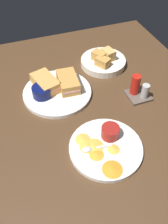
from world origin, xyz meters
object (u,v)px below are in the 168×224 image
at_px(ramekin_dark_sauce, 42,91).
at_px(spoon_by_gravy_ramekin, 91,149).
at_px(spoon_by_dark_ramekin, 54,89).
at_px(sandwich_half_near, 68,82).
at_px(sandwich_half_far, 46,83).
at_px(bread_basket_rear, 103,61).
at_px(condiment_caddy, 138,90).
at_px(plate_sandwich_main, 57,92).
at_px(ramekin_light_gravy, 110,132).
at_px(plate_chips_companion, 106,148).

xyz_separation_m(ramekin_dark_sauce, spoon_by_gravy_ramekin, (0.31, 0.09, -0.02)).
bearing_deg(spoon_by_dark_ramekin, sandwich_half_near, 88.63).
height_order(sandwich_half_far, spoon_by_dark_ramekin, sandwich_half_far).
height_order(ramekin_dark_sauce, bread_basket_rear, bread_basket_rear).
bearing_deg(spoon_by_gravy_ramekin, condiment_caddy, 124.45).
bearing_deg(sandwich_half_near, ramekin_dark_sauce, -81.05).
bearing_deg(spoon_by_gravy_ramekin, sandwich_half_far, -169.58).
relative_size(spoon_by_dark_ramekin, spoon_by_gravy_ramekin, 0.98).
xyz_separation_m(plate_sandwich_main, sandwich_half_far, (-0.04, -0.04, 0.03)).
relative_size(sandwich_half_near, condiment_caddy, 1.45).
bearing_deg(spoon_by_gravy_ramekin, ramekin_light_gravy, 110.10).
height_order(sandwich_half_near, spoon_by_dark_ramekin, sandwich_half_near).
bearing_deg(ramekin_light_gravy, sandwich_half_near, -169.00).
height_order(sandwich_half_near, ramekin_dark_sauce, sandwich_half_near).
height_order(plate_chips_companion, condiment_caddy, condiment_caddy).
bearing_deg(ramekin_dark_sauce, sandwich_half_far, 149.30).
height_order(ramekin_dark_sauce, ramekin_light_gravy, ramekin_dark_sauce).
relative_size(ramekin_dark_sauce, spoon_by_gravy_ramekin, 0.77).
bearing_deg(bread_basket_rear, condiment_caddy, 11.42).
height_order(ramekin_dark_sauce, spoon_by_dark_ramekin, ramekin_dark_sauce).
bearing_deg(sandwich_half_near, condiment_caddy, 61.89).
height_order(sandwich_half_far, plate_chips_companion, sandwich_half_far).
bearing_deg(sandwich_half_far, spoon_by_dark_ramekin, 50.44).
relative_size(sandwich_half_far, ramekin_dark_sauce, 1.91).
height_order(ramekin_light_gravy, bread_basket_rear, bread_basket_rear).
distance_m(sandwich_half_near, condiment_caddy, 0.29).
height_order(ramekin_light_gravy, spoon_by_gravy_ramekin, ramekin_light_gravy).
bearing_deg(spoon_by_gravy_ramekin, ramekin_dark_sauce, -163.60).
xyz_separation_m(sandwich_half_near, ramekin_dark_sauce, (0.02, -0.12, -0.00)).
bearing_deg(bread_basket_rear, ramekin_light_gravy, -19.97).
relative_size(plate_sandwich_main, ramekin_dark_sauce, 3.67).
xyz_separation_m(sandwich_half_near, condiment_caddy, (0.14, 0.25, -0.01)).
distance_m(sandwich_half_near, bread_basket_rear, 0.23).
height_order(spoon_by_dark_ramekin, bread_basket_rear, bread_basket_rear).
distance_m(ramekin_light_gravy, condiment_caddy, 0.25).
xyz_separation_m(sandwich_half_far, condiment_caddy, (0.16, 0.34, -0.01)).
xyz_separation_m(ramekin_light_gravy, condiment_caddy, (-0.16, 0.20, -0.00)).
height_order(sandwich_half_near, spoon_by_gravy_ramekin, sandwich_half_near).
xyz_separation_m(sandwich_half_near, sandwich_half_far, (-0.03, -0.09, 0.00)).
xyz_separation_m(spoon_by_dark_ramekin, condiment_caddy, (0.14, 0.31, 0.01)).
distance_m(sandwich_half_far, condiment_caddy, 0.38).
bearing_deg(sandwich_half_near, spoon_by_gravy_ramekin, -4.22).
distance_m(plate_sandwich_main, sandwich_half_far, 0.06).
xyz_separation_m(sandwich_half_far, spoon_by_gravy_ramekin, (0.35, 0.06, -0.02)).
distance_m(sandwich_half_near, plate_chips_companion, 0.34).
height_order(sandwich_half_far, spoon_by_gravy_ramekin, sandwich_half_far).
height_order(plate_sandwich_main, ramekin_light_gravy, ramekin_light_gravy).
xyz_separation_m(spoon_by_dark_ramekin, plate_chips_companion, (0.34, 0.09, -0.01)).
distance_m(spoon_by_gravy_ramekin, bread_basket_rear, 0.49).
xyz_separation_m(sandwich_half_far, bread_basket_rear, (-0.08, 0.29, -0.02)).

